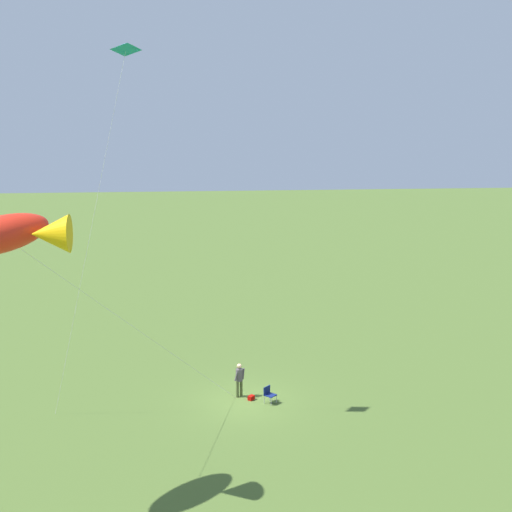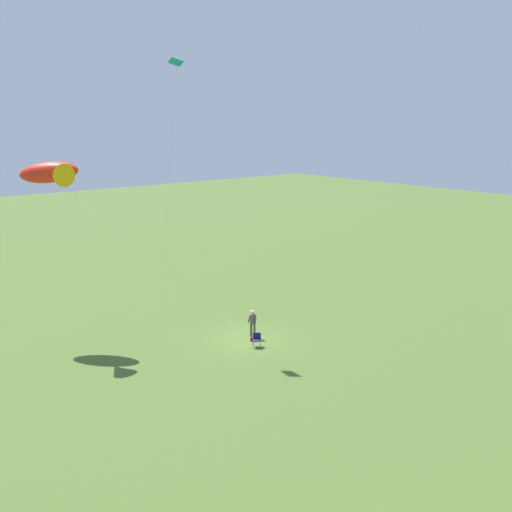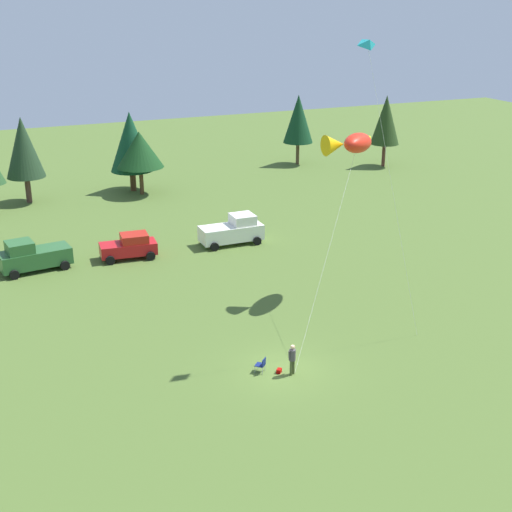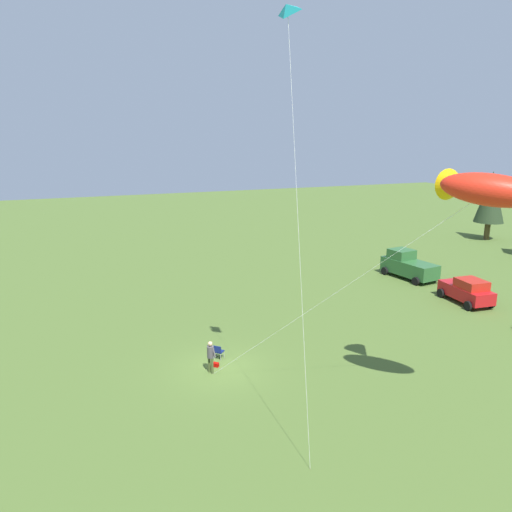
{
  "view_description": "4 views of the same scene",
  "coord_description": "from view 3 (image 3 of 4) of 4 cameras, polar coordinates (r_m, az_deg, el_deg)",
  "views": [
    {
      "loc": [
        2.2,
        32.5,
        14.64
      ],
      "look_at": [
        -0.6,
        -0.41,
        7.23
      ],
      "focal_mm": 50.0,
      "sensor_mm": 36.0,
      "label": 1
    },
    {
      "loc": [
        -26.91,
        21.67,
        13.28
      ],
      "look_at": [
        -1.72,
        0.75,
        5.7
      ],
      "focal_mm": 42.0,
      "sensor_mm": 36.0,
      "label": 2
    },
    {
      "loc": [
        -14.45,
        -30.4,
        19.03
      ],
      "look_at": [
        -0.86,
        1.76,
        6.04
      ],
      "focal_mm": 50.0,
      "sensor_mm": 36.0,
      "label": 3
    },
    {
      "loc": [
        23.29,
        -7.11,
        12.17
      ],
      "look_at": [
        -1.26,
        2.52,
        5.67
      ],
      "focal_mm": 35.0,
      "sensor_mm": 36.0,
      "label": 4
    }
  ],
  "objects": [
    {
      "name": "truck_white_pickup",
      "position": [
        56.99,
        -1.84,
        2.05
      ],
      "size": [
        5.0,
        2.4,
        2.34
      ],
      "rotation": [
        0.0,
        0.0,
        -0.0
      ],
      "color": "white",
      "rests_on": "ground"
    },
    {
      "name": "truck_green_flatbed",
      "position": [
        53.89,
        -17.44,
        -0.01
      ],
      "size": [
        5.23,
        2.97,
        2.34
      ],
      "rotation": [
        0.0,
        0.0,
        3.28
      ],
      "color": "#2B5E2E",
      "rests_on": "ground"
    },
    {
      "name": "backpack_on_grass",
      "position": [
        38.36,
        1.85,
        -9.16
      ],
      "size": [
        0.38,
        0.39,
        0.22
      ],
      "primitive_type": "cube",
      "rotation": [
        0.0,
        0.0,
        0.84
      ],
      "color": "#AF0A05",
      "rests_on": "ground"
    },
    {
      "name": "folding_chair",
      "position": [
        38.2,
        0.46,
        -8.64
      ],
      "size": [
        0.68,
        0.68,
        0.82
      ],
      "rotation": [
        0.0,
        0.0,
        2.37
      ],
      "color": "navy",
      "rests_on": "ground"
    },
    {
      "name": "ground_plane",
      "position": [
        38.67,
        2.22,
        -9.1
      ],
      "size": [
        160.0,
        160.0,
        0.0
      ],
      "primitive_type": "plane",
      "color": "#4B642A"
    },
    {
      "name": "kite_delta_teal",
      "position": [
        37.25,
        9.11,
        16.3
      ],
      "size": [
        4.55,
        1.05,
        16.94
      ],
      "color": "teal",
      "rests_on": "ground"
    },
    {
      "name": "person_kite_flyer",
      "position": [
        37.79,
        2.93,
        -8.09
      ],
      "size": [
        0.56,
        0.48,
        1.74
      ],
      "rotation": [
        0.0,
        0.0,
        2.08
      ],
      "color": "#414D27",
      "rests_on": "ground"
    },
    {
      "name": "treeline_distant",
      "position": [
        73.06,
        -9.25,
        9.07
      ],
      "size": [
        54.42,
        9.86,
        8.2
      ],
      "color": "#4D3D22",
      "rests_on": "ground"
    },
    {
      "name": "kite_large_fish",
      "position": [
        45.74,
        7.7,
        8.92
      ],
      "size": [
        10.32,
        10.56,
        10.88
      ],
      "color": "red",
      "rests_on": "ground"
    },
    {
      "name": "car_red_sedan",
      "position": [
        54.7,
        -10.08,
        0.77
      ],
      "size": [
        4.33,
        2.49,
        1.89
      ],
      "rotation": [
        0.0,
        0.0,
        -0.08
      ],
      "color": "red",
      "rests_on": "ground"
    }
  ]
}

